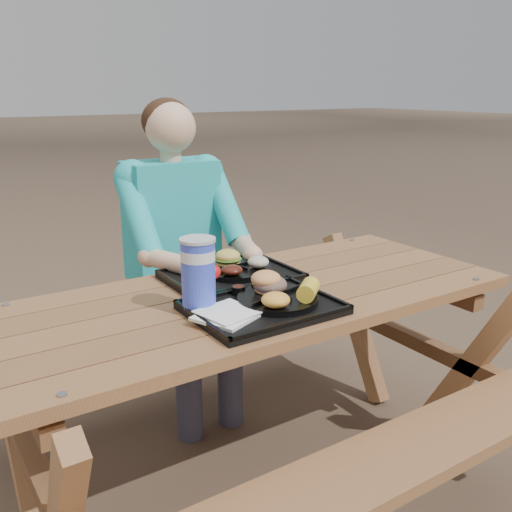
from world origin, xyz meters
TOP-DOWN VIEW (x-y plane):
  - ground at (0.00, 0.00)m, footprint 60.00×60.00m
  - picnic_table at (0.00, 0.00)m, footprint 1.80×1.49m
  - tray_near at (-0.08, -0.16)m, footprint 0.45×0.35m
  - tray_far at (-0.00, 0.16)m, footprint 0.45×0.35m
  - plate_near at (-0.02, -0.16)m, footprint 0.26×0.26m
  - plate_far at (0.03, 0.17)m, footprint 0.26×0.26m
  - napkin_stack at (-0.23, -0.18)m, footprint 0.21×0.21m
  - soda_cup at (-0.25, -0.06)m, footprint 0.11×0.11m
  - condiment_bbq at (-0.09, -0.03)m, footprint 0.05×0.05m
  - condiment_mustard at (-0.02, -0.04)m, footprint 0.04×0.04m
  - sandwich at (-0.02, -0.11)m, footprint 0.10×0.10m
  - mac_cheese at (-0.08, -0.23)m, footprint 0.09×0.09m
  - corn_cob at (0.05, -0.23)m, footprint 0.14×0.14m
  - cutlery_far at (-0.16, 0.17)m, footprint 0.06×0.15m
  - burger at (0.02, 0.23)m, footprint 0.10×0.10m
  - baked_beans at (-0.03, 0.10)m, footprint 0.08×0.08m
  - potato_salad at (0.09, 0.12)m, footprint 0.08×0.08m
  - diner at (0.01, 0.67)m, footprint 0.48×0.84m

SIDE VIEW (x-z plane):
  - ground at x=0.00m, z-range 0.00..0.00m
  - picnic_table at x=0.00m, z-range 0.00..0.75m
  - diner at x=0.01m, z-range 0.00..1.28m
  - tray_near at x=-0.08m, z-range 0.75..0.77m
  - tray_far at x=0.00m, z-range 0.75..0.77m
  - cutlery_far at x=-0.16m, z-range 0.77..0.78m
  - napkin_stack at x=-0.23m, z-range 0.77..0.79m
  - plate_near at x=-0.02m, z-range 0.77..0.79m
  - plate_far at x=0.03m, z-range 0.77..0.79m
  - condiment_mustard at x=-0.02m, z-range 0.77..0.80m
  - condiment_bbq at x=-0.09m, z-range 0.77..0.80m
  - baked_beans at x=-0.03m, z-range 0.79..0.82m
  - potato_salad at x=0.09m, z-range 0.79..0.83m
  - mac_cheese at x=-0.08m, z-range 0.79..0.83m
  - corn_cob at x=0.05m, z-range 0.79..0.85m
  - burger at x=0.02m, z-range 0.79..0.88m
  - sandwich at x=-0.02m, z-range 0.79..0.90m
  - soda_cup at x=-0.25m, z-range 0.77..0.98m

